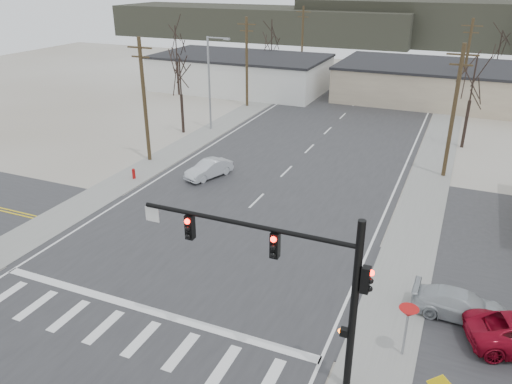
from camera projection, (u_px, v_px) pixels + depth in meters
ground at (200, 257)px, 27.78m from camera, size 140.00×140.00×0.00m
main_road at (291, 167)px, 40.36m from camera, size 18.00×110.00×0.05m
cross_road at (200, 257)px, 27.77m from camera, size 90.00×10.00×0.04m
sidewalk_left at (205, 135)px, 48.38m from camera, size 3.00×90.00×0.06m
sidewalk_right at (433, 166)px, 40.74m from camera, size 3.00×90.00×0.06m
traffic_signal_mast at (303, 274)px, 17.82m from camera, size 8.95×0.43×7.20m
fire_hydrant at (134, 174)px, 37.99m from camera, size 0.24×0.24×0.87m
yield_sign at (408, 314)px, 19.85m from camera, size 0.80×0.80×2.35m
building_left_far at (241, 72)px, 66.22m from camera, size 22.30×12.30×4.50m
building_right_far at (450, 83)px, 60.24m from camera, size 26.30×14.30×4.30m
upole_left_b at (144, 99)px, 39.88m from camera, size 2.20×0.30×10.00m
upole_left_c at (247, 61)px, 56.68m from camera, size 2.20×0.30×10.00m
upole_left_d at (302, 40)px, 73.47m from camera, size 2.20×0.30×10.00m
upole_right_a at (454, 110)px, 36.62m from camera, size 2.20×0.30×10.00m
upole_right_b at (466, 63)px, 55.10m from camera, size 2.20×0.30×10.00m
streetlight_main at (211, 79)px, 48.08m from camera, size 2.40×0.25×9.00m
tree_left_near at (180, 79)px, 47.14m from camera, size 3.30×3.30×7.35m
tree_right_mid at (473, 81)px, 42.69m from camera, size 3.74×3.74×8.33m
tree_left_far at (272, 37)px, 68.91m from camera, size 3.96×3.96×8.82m
tree_right_far at (499, 48)px, 63.77m from camera, size 3.52×3.52×7.84m
tree_left_mid at (176, 44)px, 61.71m from camera, size 3.96×3.96×8.82m
hill_left at (260, 23)px, 116.24m from camera, size 70.00×18.00×7.00m
hill_center at (495, 25)px, 101.16m from camera, size 80.00×18.00×9.00m
sedan_crossing at (209, 169)px, 38.18m from camera, size 2.67×4.21×1.31m
car_far_a at (397, 81)px, 67.66m from camera, size 2.65×5.77×1.64m
car_far_b at (349, 62)px, 83.31m from camera, size 2.49×3.84×1.21m
car_parked_silver at (461, 305)px, 22.68m from camera, size 4.35×1.83×1.25m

